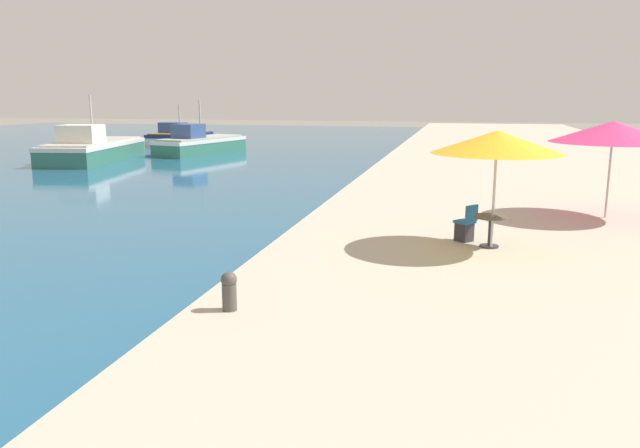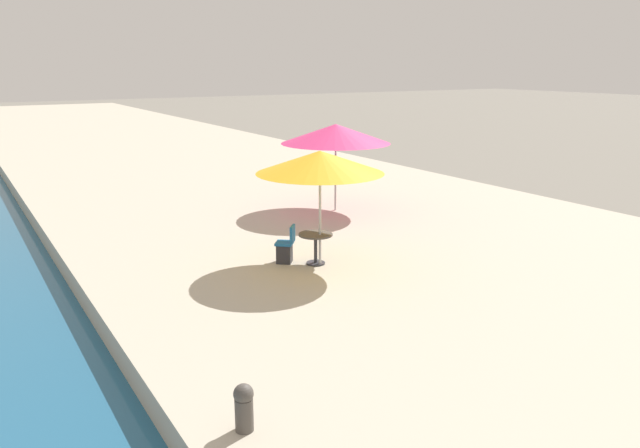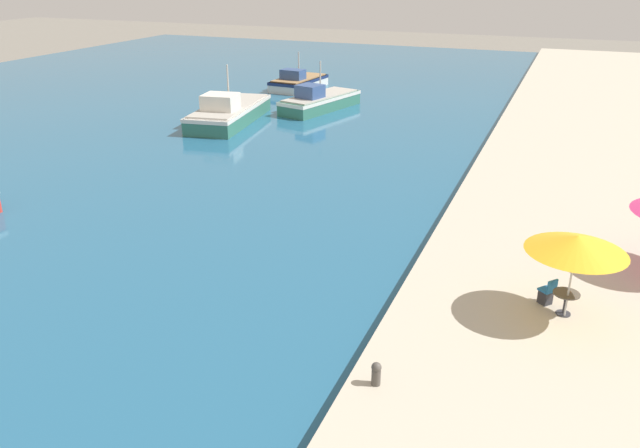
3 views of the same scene
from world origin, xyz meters
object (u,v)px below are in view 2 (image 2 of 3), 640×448
(mooring_bollard, at_px, (244,406))
(cafe_umbrella_white, at_px, (336,134))
(cafe_umbrella_pink, at_px, (320,162))
(cafe_table, at_px, (316,242))
(cafe_chair_left, at_px, (286,249))

(mooring_bollard, bearing_deg, cafe_umbrella_white, 52.16)
(cafe_umbrella_pink, distance_m, mooring_bollard, 7.19)
(cafe_table, xyz_separation_m, mooring_bollard, (-4.32, -5.46, -0.18))
(cafe_table, bearing_deg, cafe_umbrella_white, 52.77)
(cafe_umbrella_pink, height_order, cafe_umbrella_white, cafe_umbrella_white)
(cafe_umbrella_white, relative_size, mooring_bollard, 5.29)
(cafe_umbrella_pink, height_order, mooring_bollard, cafe_umbrella_pink)
(cafe_table, distance_m, mooring_bollard, 6.96)
(cafe_umbrella_white, height_order, mooring_bollard, cafe_umbrella_white)
(cafe_umbrella_white, distance_m, cafe_chair_left, 6.03)
(cafe_umbrella_pink, xyz_separation_m, mooring_bollard, (-4.36, -5.32, -2.09))
(cafe_table, distance_m, cafe_chair_left, 0.75)
(cafe_table, bearing_deg, cafe_umbrella_pink, -74.28)
(cafe_table, bearing_deg, cafe_chair_left, 140.41)
(cafe_chair_left, bearing_deg, cafe_table, -90.00)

